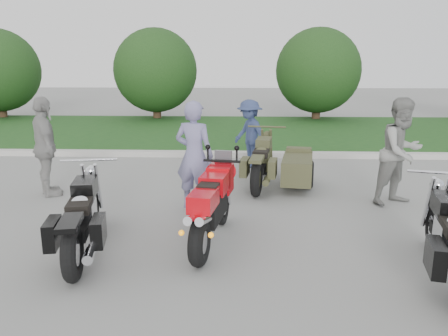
{
  "coord_description": "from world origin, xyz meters",
  "views": [
    {
      "loc": [
        0.75,
        -5.75,
        2.53
      ],
      "look_at": [
        0.46,
        1.39,
        0.8
      ],
      "focal_mm": 35.0,
      "sensor_mm": 36.0,
      "label": 1
    }
  ],
  "objects_px": {
    "cruiser_sidecar": "(282,166)",
    "person_back": "(45,147)",
    "sportbike_red": "(212,204)",
    "person_stripe": "(194,156)",
    "person_denim": "(249,134)",
    "cruiser_left": "(83,221)",
    "person_grey": "(401,152)"
  },
  "relations": [
    {
      "from": "cruiser_sidecar",
      "to": "person_back",
      "type": "relative_size",
      "value": 1.28
    },
    {
      "from": "sportbike_red",
      "to": "person_stripe",
      "type": "xyz_separation_m",
      "value": [
        -0.41,
        1.58,
        0.36
      ]
    },
    {
      "from": "person_stripe",
      "to": "person_denim",
      "type": "height_order",
      "value": "person_stripe"
    },
    {
      "from": "person_denim",
      "to": "cruiser_sidecar",
      "type": "bearing_deg",
      "value": -14.86
    },
    {
      "from": "cruiser_left",
      "to": "cruiser_sidecar",
      "type": "xyz_separation_m",
      "value": [
        2.96,
        3.39,
        -0.03
      ]
    },
    {
      "from": "person_stripe",
      "to": "person_grey",
      "type": "bearing_deg",
      "value": -156.39
    },
    {
      "from": "cruiser_left",
      "to": "cruiser_sidecar",
      "type": "height_order",
      "value": "cruiser_sidecar"
    },
    {
      "from": "cruiser_sidecar",
      "to": "sportbike_red",
      "type": "bearing_deg",
      "value": -103.8
    },
    {
      "from": "person_denim",
      "to": "cruiser_left",
      "type": "bearing_deg",
      "value": -58.67
    },
    {
      "from": "cruiser_sidecar",
      "to": "person_stripe",
      "type": "bearing_deg",
      "value": -130.82
    },
    {
      "from": "cruiser_sidecar",
      "to": "person_grey",
      "type": "relative_size",
      "value": 1.27
    },
    {
      "from": "cruiser_left",
      "to": "sportbike_red",
      "type": "bearing_deg",
      "value": 2.14
    },
    {
      "from": "person_stripe",
      "to": "person_denim",
      "type": "relative_size",
      "value": 1.15
    },
    {
      "from": "sportbike_red",
      "to": "cruiser_sidecar",
      "type": "distance_m",
      "value": 3.25
    },
    {
      "from": "person_back",
      "to": "person_stripe",
      "type": "bearing_deg",
      "value": -135.81
    },
    {
      "from": "cruiser_left",
      "to": "person_grey",
      "type": "distance_m",
      "value": 5.56
    },
    {
      "from": "cruiser_left",
      "to": "person_grey",
      "type": "bearing_deg",
      "value": 14.53
    },
    {
      "from": "sportbike_red",
      "to": "person_grey",
      "type": "relative_size",
      "value": 1.1
    },
    {
      "from": "person_denim",
      "to": "person_back",
      "type": "height_order",
      "value": "person_back"
    },
    {
      "from": "cruiser_left",
      "to": "cruiser_sidecar",
      "type": "relative_size",
      "value": 0.98
    },
    {
      "from": "person_denim",
      "to": "person_stripe",
      "type": "bearing_deg",
      "value": -52.2
    },
    {
      "from": "sportbike_red",
      "to": "cruiser_sidecar",
      "type": "bearing_deg",
      "value": 75.87
    },
    {
      "from": "sportbike_red",
      "to": "person_denim",
      "type": "distance_m",
      "value": 4.85
    },
    {
      "from": "cruiser_sidecar",
      "to": "person_stripe",
      "type": "distance_m",
      "value": 2.24
    },
    {
      "from": "sportbike_red",
      "to": "person_grey",
      "type": "bearing_deg",
      "value": 39.97
    },
    {
      "from": "cruiser_sidecar",
      "to": "person_denim",
      "type": "height_order",
      "value": "person_denim"
    },
    {
      "from": "sportbike_red",
      "to": "cruiser_left",
      "type": "distance_m",
      "value": 1.75
    },
    {
      "from": "cruiser_sidecar",
      "to": "cruiser_left",
      "type": "bearing_deg",
      "value": -122.09
    },
    {
      "from": "cruiser_sidecar",
      "to": "person_denim",
      "type": "bearing_deg",
      "value": 119.01
    },
    {
      "from": "person_denim",
      "to": "person_back",
      "type": "distance_m",
      "value": 4.71
    },
    {
      "from": "person_grey",
      "to": "cruiser_sidecar",
      "type": "bearing_deg",
      "value": 124.59
    },
    {
      "from": "person_stripe",
      "to": "person_grey",
      "type": "height_order",
      "value": "person_grey"
    }
  ]
}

